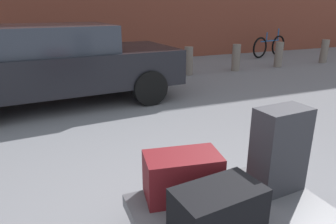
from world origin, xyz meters
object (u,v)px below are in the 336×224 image
at_px(duffel_bag_black_front_right, 218,212).
at_px(bollard_corner, 324,51).
at_px(duffel_bag_maroon_center, 182,176).
at_px(bollard_kerb_near, 189,61).
at_px(bicycle_leaning, 269,46).
at_px(bollard_kerb_far, 279,55).
at_px(suitcase_charcoal_rear_right, 279,150).
at_px(bollard_kerb_mid, 236,58).
at_px(luggage_cart, 230,214).
at_px(parked_car, 55,63).

xyz_separation_m(duffel_bag_black_front_right, bollard_corner, (7.43, 5.87, -0.14)).
height_order(duffel_bag_maroon_center, bollard_kerb_near, bollard_kerb_near).
relative_size(duffel_bag_maroon_center, bollard_corner, 0.77).
height_order(bicycle_leaning, bollard_kerb_far, bicycle_leaning).
relative_size(suitcase_charcoal_rear_right, bicycle_leaning, 0.39).
bearing_deg(bollard_kerb_far, bollard_kerb_mid, 180.00).
bearing_deg(bollard_corner, luggage_cart, -141.82).
height_order(luggage_cart, duffel_bag_black_front_right, duffel_bag_black_front_right).
bearing_deg(suitcase_charcoal_rear_right, bollard_kerb_far, 44.41).
relative_size(bollard_kerb_mid, bollard_kerb_far, 1.00).
bearing_deg(bollard_kerb_mid, parked_car, -164.41).
xyz_separation_m(luggage_cart, bollard_kerb_near, (2.41, 5.66, 0.09)).
bearing_deg(bollard_kerb_far, luggage_cart, -133.55).
relative_size(suitcase_charcoal_rear_right, bollard_kerb_near, 0.93).
xyz_separation_m(duffel_bag_maroon_center, parked_car, (-0.66, 4.05, 0.25)).
bearing_deg(parked_car, duffel_bag_maroon_center, -80.73).
xyz_separation_m(bollard_kerb_near, bollard_kerb_mid, (1.47, 0.00, 0.00)).
xyz_separation_m(luggage_cart, bollard_kerb_far, (5.38, 5.66, 0.09)).
distance_m(duffel_bag_black_front_right, parked_car, 4.59).
bearing_deg(bollard_kerb_mid, duffel_bag_maroon_center, -127.57).
height_order(luggage_cart, suitcase_charcoal_rear_right, suitcase_charcoal_rear_right).
height_order(duffel_bag_black_front_right, bollard_kerb_mid, bollard_kerb_mid).
relative_size(luggage_cart, duffel_bag_black_front_right, 2.48).
height_order(duffel_bag_black_front_right, bollard_kerb_near, bollard_kerb_near).
relative_size(duffel_bag_maroon_center, bollard_kerb_mid, 0.77).
distance_m(bicycle_leaning, bollard_kerb_far, 1.97).
bearing_deg(bollard_kerb_far, duffel_bag_maroon_center, -136.31).
height_order(duffel_bag_black_front_right, bollard_corner, bollard_corner).
relative_size(bicycle_leaning, bollard_kerb_mid, 2.36).
relative_size(luggage_cart, parked_car, 0.31).
distance_m(duffel_bag_maroon_center, bollard_kerb_far, 7.81).
bearing_deg(bollard_corner, duffel_bag_black_front_right, -141.71).
xyz_separation_m(suitcase_charcoal_rear_right, bollard_kerb_far, (4.91, 5.59, -0.31)).
bearing_deg(bollard_corner, bollard_kerb_far, 180.00).
bearing_deg(duffel_bag_black_front_right, bollard_corner, 31.84).
bearing_deg(bollard_kerb_near, bollard_kerb_far, 0.00).
bearing_deg(bollard_kerb_mid, duffel_bag_black_front_right, -125.08).
height_order(bollard_kerb_near, bollard_kerb_far, same).
bearing_deg(bollard_kerb_far, bicycle_leaning, 58.16).
bearing_deg(bollard_kerb_near, duffel_bag_black_front_right, -114.34).
bearing_deg(duffel_bag_maroon_center, bollard_kerb_near, 72.67).
height_order(luggage_cart, bollard_kerb_mid, bollard_kerb_mid).
distance_m(luggage_cart, bicycle_leaning, 9.74).
bearing_deg(bollard_kerb_far, bollard_kerb_near, 180.00).
xyz_separation_m(luggage_cart, suitcase_charcoal_rear_right, (0.46, 0.07, 0.41)).
xyz_separation_m(bollard_kerb_mid, bollard_kerb_far, (1.50, 0.00, 0.00)).
relative_size(suitcase_charcoal_rear_right, parked_car, 0.15).
relative_size(duffel_bag_black_front_right, bollard_kerb_near, 0.77).
bearing_deg(duffel_bag_maroon_center, duffel_bag_black_front_right, -77.99).
bearing_deg(bicycle_leaning, bollard_kerb_mid, -146.60).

